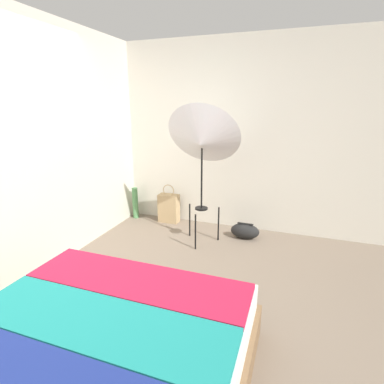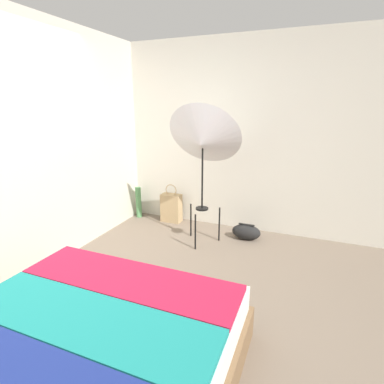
{
  "view_description": "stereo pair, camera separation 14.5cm",
  "coord_description": "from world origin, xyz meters",
  "px_view_note": "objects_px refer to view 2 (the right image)",
  "views": [
    {
      "loc": [
        1.19,
        -1.79,
        1.73
      ],
      "look_at": [
        0.05,
        1.43,
        0.73
      ],
      "focal_mm": 28.0,
      "sensor_mm": 36.0,
      "label": 1
    },
    {
      "loc": [
        1.33,
        -1.74,
        1.73
      ],
      "look_at": [
        0.05,
        1.43,
        0.73
      ],
      "focal_mm": 28.0,
      "sensor_mm": 36.0,
      "label": 2
    }
  ],
  "objects_px": {
    "bed": "(61,382)",
    "paper_roll": "(139,202)",
    "tote_bag": "(171,208)",
    "photo_umbrella": "(203,140)",
    "duffel_bag": "(246,232)"
  },
  "relations": [
    {
      "from": "bed",
      "to": "paper_roll",
      "type": "height_order",
      "value": "paper_roll"
    },
    {
      "from": "bed",
      "to": "tote_bag",
      "type": "distance_m",
      "value": 3.04
    },
    {
      "from": "photo_umbrella",
      "to": "paper_roll",
      "type": "distance_m",
      "value": 1.71
    },
    {
      "from": "photo_umbrella",
      "to": "duffel_bag",
      "type": "xyz_separation_m",
      "value": [
        0.52,
        0.29,
        -1.22
      ]
    },
    {
      "from": "bed",
      "to": "duffel_bag",
      "type": "bearing_deg",
      "value": 80.31
    },
    {
      "from": "tote_bag",
      "to": "paper_roll",
      "type": "xyz_separation_m",
      "value": [
        -0.56,
        -0.02,
        0.02
      ]
    },
    {
      "from": "bed",
      "to": "photo_umbrella",
      "type": "bearing_deg",
      "value": 91.33
    },
    {
      "from": "photo_umbrella",
      "to": "paper_roll",
      "type": "xyz_separation_m",
      "value": [
        -1.24,
        0.48,
        -1.08
      ]
    },
    {
      "from": "bed",
      "to": "duffel_bag",
      "type": "relative_size",
      "value": 5.45
    },
    {
      "from": "tote_bag",
      "to": "duffel_bag",
      "type": "xyz_separation_m",
      "value": [
        1.2,
        -0.21,
        -0.12
      ]
    },
    {
      "from": "bed",
      "to": "duffel_bag",
      "type": "height_order",
      "value": "bed"
    },
    {
      "from": "tote_bag",
      "to": "paper_roll",
      "type": "distance_m",
      "value": 0.57
    },
    {
      "from": "photo_umbrella",
      "to": "paper_roll",
      "type": "height_order",
      "value": "photo_umbrella"
    },
    {
      "from": "duffel_bag",
      "to": "paper_roll",
      "type": "bearing_deg",
      "value": 173.93
    },
    {
      "from": "tote_bag",
      "to": "paper_roll",
      "type": "relative_size",
      "value": 1.2
    }
  ]
}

